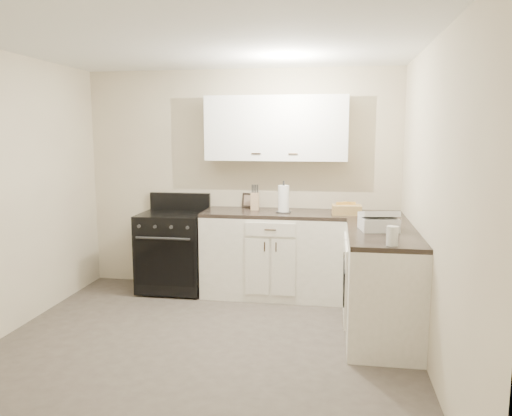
% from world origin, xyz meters
% --- Properties ---
extents(floor, '(3.60, 3.60, 0.00)m').
position_xyz_m(floor, '(0.00, 0.00, 0.00)').
color(floor, '#473F38').
rests_on(floor, ground).
extents(ceiling, '(3.60, 3.60, 0.00)m').
position_xyz_m(ceiling, '(0.00, 0.00, 2.50)').
color(ceiling, white).
rests_on(ceiling, wall_back).
extents(wall_back, '(3.60, 0.00, 3.60)m').
position_xyz_m(wall_back, '(0.00, 1.80, 1.25)').
color(wall_back, beige).
rests_on(wall_back, ground).
extents(wall_right, '(0.00, 3.60, 3.60)m').
position_xyz_m(wall_right, '(1.80, 0.00, 1.25)').
color(wall_right, beige).
rests_on(wall_right, ground).
extents(wall_front, '(3.60, 0.00, 3.60)m').
position_xyz_m(wall_front, '(0.00, -1.80, 1.25)').
color(wall_front, beige).
rests_on(wall_front, ground).
extents(base_cabinets_back, '(1.55, 0.60, 0.90)m').
position_xyz_m(base_cabinets_back, '(0.43, 1.50, 0.45)').
color(base_cabinets_back, white).
rests_on(base_cabinets_back, floor).
extents(base_cabinets_right, '(0.60, 1.90, 0.90)m').
position_xyz_m(base_cabinets_right, '(1.50, 0.85, 0.45)').
color(base_cabinets_right, white).
rests_on(base_cabinets_right, floor).
extents(countertop_back, '(1.55, 0.60, 0.04)m').
position_xyz_m(countertop_back, '(0.43, 1.50, 0.92)').
color(countertop_back, black).
rests_on(countertop_back, base_cabinets_back).
extents(countertop_right, '(0.60, 1.90, 0.04)m').
position_xyz_m(countertop_right, '(1.50, 0.85, 0.92)').
color(countertop_right, black).
rests_on(countertop_right, base_cabinets_right).
extents(upper_cabinets, '(1.55, 0.30, 0.70)m').
position_xyz_m(upper_cabinets, '(0.43, 1.65, 1.84)').
color(upper_cabinets, white).
rests_on(upper_cabinets, wall_back).
extents(stove, '(0.72, 0.62, 0.87)m').
position_xyz_m(stove, '(-0.73, 1.48, 0.46)').
color(stove, black).
rests_on(stove, floor).
extents(knife_block, '(0.09, 0.08, 0.19)m').
position_xyz_m(knife_block, '(0.20, 1.59, 1.04)').
color(knife_block, tan).
rests_on(knife_block, countertop_back).
extents(paper_towel, '(0.14, 0.14, 0.29)m').
position_xyz_m(paper_towel, '(0.53, 1.47, 1.09)').
color(paper_towel, white).
rests_on(paper_towel, countertop_back).
extents(picture_frame, '(0.14, 0.08, 0.17)m').
position_xyz_m(picture_frame, '(0.08, 1.76, 1.02)').
color(picture_frame, black).
rests_on(picture_frame, countertop_back).
extents(wicker_basket, '(0.31, 0.22, 0.10)m').
position_xyz_m(wicker_basket, '(1.20, 1.44, 0.99)').
color(wicker_basket, tan).
rests_on(wicker_basket, countertop_right).
extents(countertop_grill, '(0.35, 0.34, 0.11)m').
position_xyz_m(countertop_grill, '(1.46, 0.61, 1.00)').
color(countertop_grill, silver).
rests_on(countertop_grill, countertop_right).
extents(glass_jar, '(0.11, 0.11, 0.15)m').
position_xyz_m(glass_jar, '(1.51, 0.00, 1.01)').
color(glass_jar, silver).
rests_on(glass_jar, countertop_right).
extents(oven_mitt_near, '(0.02, 0.17, 0.30)m').
position_xyz_m(oven_mitt_near, '(1.18, 0.42, 0.46)').
color(oven_mitt_near, black).
rests_on(oven_mitt_near, base_cabinets_right).
extents(oven_mitt_far, '(0.02, 0.14, 0.25)m').
position_xyz_m(oven_mitt_far, '(1.18, 0.67, 0.51)').
color(oven_mitt_far, black).
rests_on(oven_mitt_far, base_cabinets_right).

